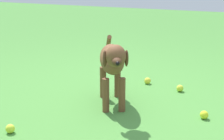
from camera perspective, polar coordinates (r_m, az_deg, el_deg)
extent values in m
plane|color=#478438|center=(3.12, -0.02, -5.28)|extent=(14.00, 14.00, 0.00)
ellipsoid|color=brown|center=(2.98, 0.00, 1.78)|extent=(0.42, 0.56, 0.23)
cylinder|color=brown|center=(2.90, 1.60, -3.99)|extent=(0.06, 0.06, 0.28)
cylinder|color=brown|center=(2.89, -1.00, -4.08)|extent=(0.06, 0.06, 0.28)
cylinder|color=brown|center=(3.22, 0.90, -1.89)|extent=(0.06, 0.06, 0.28)
cylinder|color=brown|center=(3.21, -1.45, -1.95)|extent=(0.06, 0.06, 0.28)
ellipsoid|color=brown|center=(2.65, 0.61, 2.26)|extent=(0.22, 0.22, 0.17)
ellipsoid|color=#472B19|center=(2.58, 0.78, 1.38)|extent=(0.12, 0.14, 0.07)
sphere|color=black|center=(2.53, 0.91, 1.05)|extent=(0.03, 0.03, 0.03)
ellipsoid|color=#472B19|center=(2.67, 2.34, 1.89)|extent=(0.06, 0.07, 0.13)
ellipsoid|color=#472B19|center=(2.66, -1.17, 1.81)|extent=(0.06, 0.07, 0.13)
cylinder|color=brown|center=(3.28, -0.51, 4.68)|extent=(0.12, 0.17, 0.14)
sphere|color=#CDDA39|center=(3.44, 10.85, -2.89)|extent=(0.07, 0.07, 0.07)
sphere|color=yellow|center=(2.89, 14.57, -6.97)|extent=(0.07, 0.07, 0.07)
sphere|color=yellow|center=(3.62, 5.72, -1.73)|extent=(0.07, 0.07, 0.07)
sphere|color=#D0E338|center=(2.67, -16.02, -9.04)|extent=(0.07, 0.07, 0.07)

